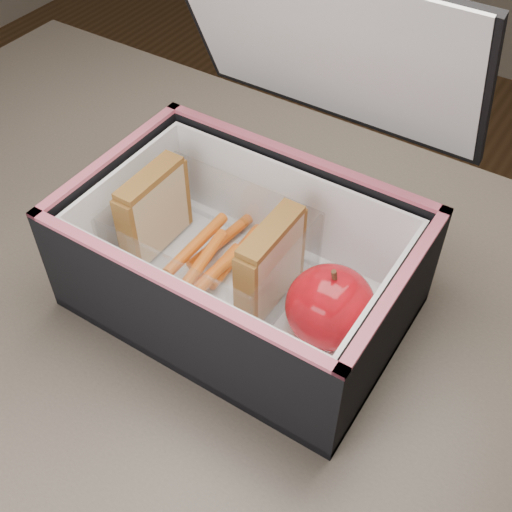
{
  "coord_description": "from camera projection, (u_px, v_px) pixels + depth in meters",
  "views": [
    {
      "loc": [
        0.26,
        -0.3,
        1.26
      ],
      "look_at": [
        0.03,
        0.06,
        0.81
      ],
      "focal_mm": 45.0,
      "sensor_mm": 36.0,
      "label": 1
    }
  ],
  "objects": [
    {
      "name": "red_apple",
      "position": [
        330.0,
        307.0,
        0.58
      ],
      "size": [
        0.1,
        0.1,
        0.09
      ],
      "rotation": [
        0.0,
        0.0,
        -0.33
      ],
      "color": "maroon",
      "rests_on": "paper_napkin"
    },
    {
      "name": "sandwich_right",
      "position": [
        271.0,
        264.0,
        0.61
      ],
      "size": [
        0.02,
        0.08,
        0.09
      ],
      "color": "tan",
      "rests_on": "plastic_tub"
    },
    {
      "name": "paper_napkin",
      "position": [
        327.0,
        330.0,
        0.61
      ],
      "size": [
        0.1,
        0.11,
        0.01
      ],
      "primitive_type": "cube",
      "rotation": [
        0.0,
        0.0,
        0.34
      ],
      "color": "white",
      "rests_on": "lunch_bag"
    },
    {
      "name": "sandwich_left",
      "position": [
        154.0,
        210.0,
        0.66
      ],
      "size": [
        0.02,
        0.08,
        0.09
      ],
      "color": "tan",
      "rests_on": "plastic_tub"
    },
    {
      "name": "lunch_bag",
      "position": [
        245.0,
        252.0,
        0.62
      ],
      "size": [
        0.32,
        0.3,
        0.31
      ],
      "color": "black",
      "rests_on": "kitchen_table"
    },
    {
      "name": "carrot_sticks",
      "position": [
        214.0,
        258.0,
        0.66
      ],
      "size": [
        0.05,
        0.15,
        0.03
      ],
      "color": "orange",
      "rests_on": "plastic_tub"
    },
    {
      "name": "kitchen_table",
      "position": [
        201.0,
        377.0,
        0.71
      ],
      "size": [
        1.2,
        0.8,
        0.75
      ],
      "color": "brown",
      "rests_on": "ground"
    },
    {
      "name": "plastic_tub",
      "position": [
        211.0,
        245.0,
        0.65
      ],
      "size": [
        0.18,
        0.13,
        0.08
      ],
      "primitive_type": null,
      "color": "white",
      "rests_on": "lunch_bag"
    }
  ]
}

